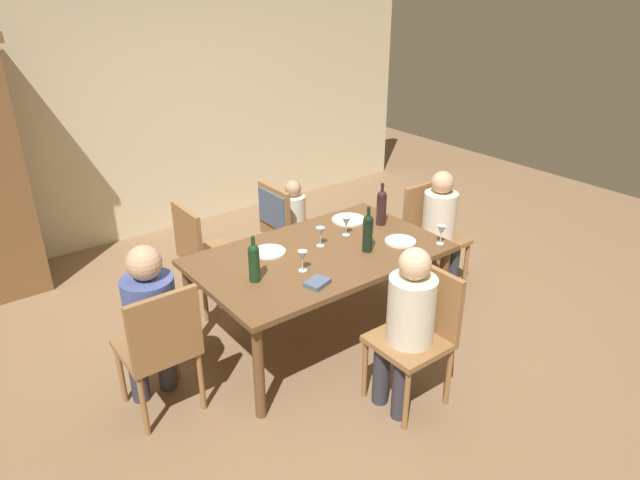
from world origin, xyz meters
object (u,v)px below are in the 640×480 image
at_px(chair_right_end, 430,229).
at_px(wine_glass_far, 441,231).
at_px(person_woman_host, 408,318).
at_px(chair_far_right, 282,220).
at_px(wine_bottle_dark_red, 381,206).
at_px(dinner_plate_guest_right, 349,220).
at_px(dinner_plate_guest_left, 400,241).
at_px(chair_far_left, 202,250).
at_px(chair_near, 419,327).
at_px(handbag, 251,280).
at_px(dining_table, 320,261).
at_px(person_man_bearded, 150,317).
at_px(wine_bottle_tall_green, 254,261).
at_px(wine_glass_near_left, 346,222).
at_px(chair_left_end, 161,343).
at_px(person_child_small, 296,220).
at_px(person_man_guest, 441,223).
at_px(wine_glass_near_right, 320,233).
at_px(dinner_plate_host, 269,252).
at_px(wine_bottle_short_olive, 368,232).
at_px(wine_glass_centre, 303,257).

bearing_deg(chair_right_end, wine_glass_far, 47.21).
bearing_deg(person_woman_host, chair_far_right, -9.53).
xyz_separation_m(wine_bottle_dark_red, dinner_plate_guest_right, (-0.16, 0.22, -0.15)).
distance_m(dinner_plate_guest_left, dinner_plate_guest_right, 0.56).
relative_size(chair_far_left, dinner_plate_guest_left, 3.90).
height_order(chair_near, handbag, chair_near).
relative_size(dining_table, chair_near, 1.97).
bearing_deg(person_man_bearded, dinner_plate_guest_left, -7.73).
bearing_deg(wine_bottle_tall_green, wine_glass_near_left, 11.48).
height_order(dining_table, wine_bottle_tall_green, wine_bottle_tall_green).
height_order(chair_near, wine_glass_far, chair_near).
bearing_deg(chair_far_left, chair_left_end, -38.09).
xyz_separation_m(dining_table, person_woman_host, (-0.03, -0.92, -0.01)).
distance_m(chair_right_end, wine_glass_near_left, 0.99).
relative_size(dining_table, person_man_bearded, 1.57).
bearing_deg(chair_right_end, dining_table, 3.88).
relative_size(person_child_small, dinner_plate_guest_left, 3.97).
bearing_deg(dinner_plate_guest_left, dinner_plate_guest_right, 94.43).
bearing_deg(chair_left_end, person_man_guest, 1.37).
bearing_deg(wine_glass_near_right, wine_bottle_tall_green, -166.56).
height_order(chair_far_right, handbag, chair_far_right).
relative_size(chair_far_left, dinner_plate_host, 3.78).
relative_size(chair_left_end, person_man_bearded, 0.80).
height_order(person_child_small, dinner_plate_guest_left, person_child_small).
bearing_deg(wine_glass_near_left, dining_table, -160.91).
height_order(person_man_guest, handbag, person_man_guest).
xyz_separation_m(wine_bottle_short_olive, wine_glass_far, (0.52, -0.24, -0.05)).
bearing_deg(wine_glass_near_left, dinner_plate_guest_left, -54.85).
xyz_separation_m(chair_near, person_man_bearded, (-1.37, 0.95, 0.13)).
relative_size(person_man_guest, wine_bottle_tall_green, 3.37).
xyz_separation_m(chair_far_right, dinner_plate_guest_right, (0.26, -0.60, 0.14)).
distance_m(chair_left_end, person_woman_host, 1.52).
relative_size(dining_table, handbag, 6.48).
relative_size(dinner_plate_guest_left, dinner_plate_guest_right, 0.84).
relative_size(wine_bottle_tall_green, wine_bottle_short_olive, 0.93).
height_order(chair_near, dinner_plate_guest_left, chair_near).
distance_m(wine_glass_centre, wine_glass_far, 1.11).
relative_size(chair_right_end, wine_bottle_tall_green, 2.85).
bearing_deg(wine_glass_near_left, wine_bottle_dark_red, -1.43).
bearing_deg(dinner_plate_guest_right, dining_table, -149.21).
distance_m(chair_left_end, dinner_plate_guest_right, 1.89).
xyz_separation_m(wine_glass_centre, dinner_plate_guest_left, (0.85, -0.08, -0.10)).
bearing_deg(chair_left_end, person_man_bearded, 90.00).
bearing_deg(wine_bottle_tall_green, wine_bottle_short_olive, -7.55).
xyz_separation_m(person_man_guest, dinner_plate_host, (-1.58, 0.25, 0.10)).
distance_m(wine_bottle_tall_green, wine_glass_near_right, 0.69).
xyz_separation_m(dining_table, dinner_plate_guest_left, (0.59, -0.23, 0.08)).
bearing_deg(person_woman_host, handbag, 1.00).
bearing_deg(wine_glass_near_left, chair_right_end, -1.96).
relative_size(chair_right_end, handbag, 3.29).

